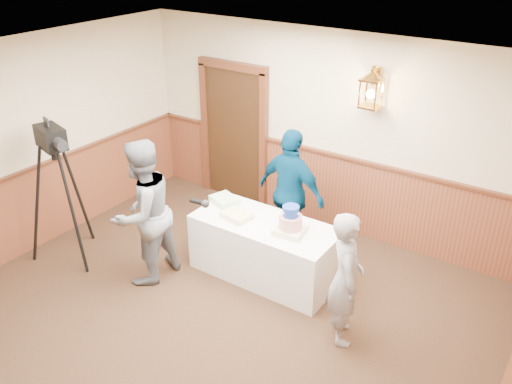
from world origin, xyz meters
TOP-DOWN VIEW (x-y plane):
  - ground at (0.00, 0.00)m, footprint 7.00×7.00m
  - room_shell at (-0.05, 0.45)m, footprint 6.02×7.02m
  - display_table at (-0.01, 1.90)m, footprint 1.80×0.80m
  - tiered_cake at (0.35, 1.87)m, footprint 0.38×0.38m
  - sheet_cake_yellow at (-0.37, 1.80)m, footprint 0.38×0.31m
  - sheet_cake_green at (-0.73, 2.04)m, footprint 0.41×0.37m
  - interviewer at (-1.20, 1.05)m, footprint 1.51×0.90m
  - baker at (1.28, 1.41)m, footprint 0.60×0.65m
  - assistant_p at (-0.05, 2.57)m, footprint 1.06×0.55m
  - tv_camera_rig at (-2.38, 0.80)m, footprint 0.72×0.67m

SIDE VIEW (x-z plane):
  - ground at x=0.00m, z-range 0.00..0.00m
  - display_table at x=-0.01m, z-range 0.00..0.75m
  - baker at x=1.28m, z-range 0.00..1.50m
  - sheet_cake_yellow at x=-0.37m, z-range 0.75..0.82m
  - sheet_cake_green at x=-0.73m, z-range 0.75..0.83m
  - tv_camera_rig at x=-2.38m, z-range -0.09..1.73m
  - assistant_p at x=-0.05m, z-range 0.00..1.73m
  - tiered_cake at x=0.35m, z-range 0.71..1.06m
  - interviewer at x=-1.20m, z-range 0.00..1.82m
  - room_shell at x=-0.05m, z-range 0.12..2.93m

